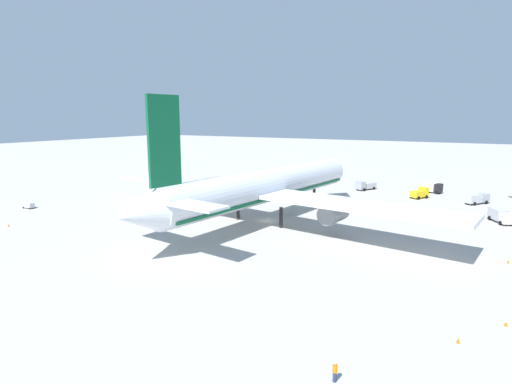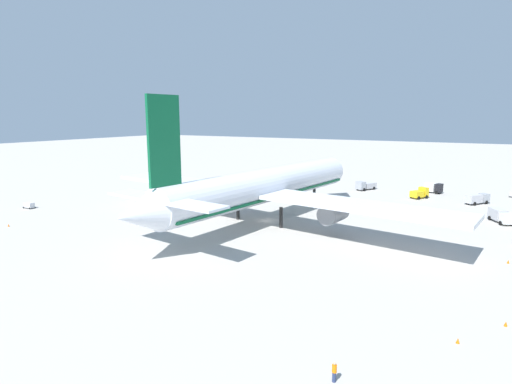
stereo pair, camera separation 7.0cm
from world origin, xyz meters
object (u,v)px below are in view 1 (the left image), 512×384
traffic_cone_4 (508,262)px  baggage_cart_2 (512,194)px  traffic_cone_1 (8,225)px  ground_worker_3 (335,372)px  baggage_cart_1 (29,205)px  service_truck_2 (433,187)px  service_truck_4 (477,198)px  airliner (264,187)px  service_truck_1 (420,193)px  service_truck_5 (365,185)px  traffic_cone_3 (458,341)px  traffic_cone_2 (506,324)px  service_truck_0 (500,215)px  traffic_cone_0 (225,181)px

traffic_cone_4 → baggage_cart_2: bearing=-2.9°
traffic_cone_4 → traffic_cone_1: bearing=105.8°
ground_worker_3 → baggage_cart_1: bearing=72.2°
service_truck_2 → service_truck_4: bearing=-134.2°
airliner → service_truck_1: size_ratio=15.09×
service_truck_5 → traffic_cone_3: 84.21m
ground_worker_3 → traffic_cone_2: ground_worker_3 is taller
airliner → service_truck_0: (23.11, -42.54, -5.82)m
service_truck_5 → traffic_cone_3: service_truck_5 is taller
baggage_cart_1 → traffic_cone_4: baggage_cart_1 is taller
traffic_cone_1 → baggage_cart_1: bearing=45.6°
traffic_cone_3 → traffic_cone_4: 28.17m
baggage_cart_1 → traffic_cone_0: 59.21m
airliner → traffic_cone_0: 54.85m
service_truck_4 → traffic_cone_4: bearing=-173.5°
service_truck_0 → traffic_cone_2: size_ratio=12.17×
service_truck_0 → traffic_cone_0: service_truck_0 is taller
airliner → service_truck_5: bearing=-10.4°
service_truck_4 → ground_worker_3: service_truck_4 is taller
service_truck_1 → traffic_cone_3: bearing=-169.6°
service_truck_2 → service_truck_1: bearing=167.2°
airliner → traffic_cone_2: size_ratio=144.54×
service_truck_5 → baggage_cart_2: size_ratio=2.19×
service_truck_0 → service_truck_4: 18.50m
airliner → traffic_cone_4: (-3.77, -43.08, -7.02)m
traffic_cone_1 → ground_worker_3: bearing=-101.8°
traffic_cone_2 → traffic_cone_4: same height
service_truck_5 → traffic_cone_4: bearing=-146.2°
service_truck_0 → traffic_cone_3: service_truck_0 is taller
baggage_cart_1 → traffic_cone_1: bearing=-134.4°
service_truck_0 → traffic_cone_2: service_truck_0 is taller
service_truck_4 → traffic_cone_2: (-66.49, -4.12, -1.14)m
baggage_cart_1 → baggage_cart_2: size_ratio=1.08×
traffic_cone_1 → service_truck_4: bearing=-49.3°
traffic_cone_1 → traffic_cone_4: same height
service_truck_0 → traffic_cone_3: size_ratio=12.17×
service_truck_0 → service_truck_4: service_truck_0 is taller
service_truck_4 → service_truck_2: bearing=45.8°
service_truck_5 → traffic_cone_3: size_ratio=12.78×
service_truck_5 → traffic_cone_1: 90.96m
service_truck_2 → ground_worker_3: (-94.75, -2.70, -0.69)m
airliner → traffic_cone_4: airliner is taller
service_truck_2 → baggage_cart_2: (4.18, -19.38, -0.77)m
service_truck_4 → baggage_cart_1: service_truck_4 is taller
ground_worker_3 → service_truck_5: bearing=12.9°
service_truck_1 → traffic_cone_2: 69.62m
service_truck_2 → airliner: bearing=152.7°
ground_worker_3 → service_truck_1: bearing=3.4°
traffic_cone_1 → service_truck_2: bearing=-40.8°
traffic_cone_0 → traffic_cone_3: 103.43m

